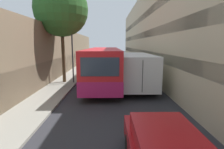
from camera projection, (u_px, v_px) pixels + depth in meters
ground_plane at (112, 87)px, 13.92m from camera, size 150.00×150.00×0.00m
sidewalk_left at (60, 87)px, 13.86m from camera, size 2.19×60.00×0.12m
building_left_shopfront at (30, 58)px, 13.45m from camera, size 2.40×60.00×5.06m
building_right_apartment at (176, 27)px, 13.17m from camera, size 2.40×60.00×9.42m
bus at (104, 65)px, 15.31m from camera, size 2.60×11.80×3.01m
box_truck at (133, 68)px, 14.30m from camera, size 2.38×8.60×2.63m
street_lamp at (71, 23)px, 14.28m from camera, size 0.36×0.80×7.29m
street_tree_left at (61, 10)px, 14.33m from camera, size 4.43×4.43×8.29m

